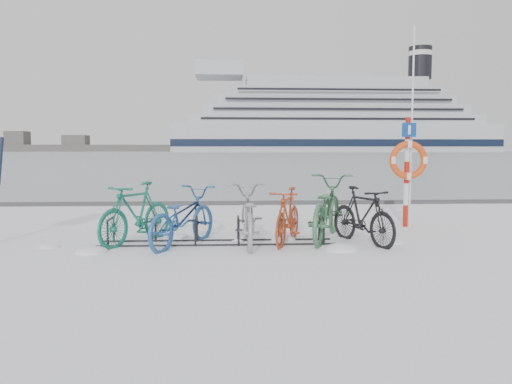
# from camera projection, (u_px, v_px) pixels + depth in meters

# --- Properties ---
(ground) EXTENTS (900.00, 900.00, 0.00)m
(ground) POSITION_uv_depth(u_px,v_px,m) (217.00, 244.00, 8.55)
(ground) COLOR white
(ground) RESTS_ON ground
(ice_sheet) EXTENTS (400.00, 298.00, 0.02)m
(ice_sheet) POSITION_uv_depth(u_px,v_px,m) (228.00, 153.00, 162.72)
(ice_sheet) COLOR #9EABB3
(ice_sheet) RESTS_ON ground
(quay_edge) EXTENTS (400.00, 0.25, 0.10)m
(quay_edge) POSITION_uv_depth(u_px,v_px,m) (222.00, 203.00, 14.41)
(quay_edge) COLOR #3F3F42
(quay_edge) RESTS_ON ground
(bike_rack) EXTENTS (4.00, 0.48, 0.46)m
(bike_rack) POSITION_uv_depth(u_px,v_px,m) (217.00, 233.00, 8.53)
(bike_rack) COLOR black
(bike_rack) RESTS_ON ground
(lifebuoy_station) EXTENTS (0.79, 0.23, 4.11)m
(lifebuoy_station) POSITION_uv_depth(u_px,v_px,m) (408.00, 160.00, 10.22)
(lifebuoy_station) COLOR #B1170E
(lifebuoy_station) RESTS_ON ground
(cruise_ferry) EXTENTS (131.02, 24.73, 43.05)m
(cruise_ferry) POSITION_uv_depth(u_px,v_px,m) (332.00, 124.00, 204.85)
(cruise_ferry) COLOR silver
(cruise_ferry) RESTS_ON ground
(bike_0) EXTENTS (1.38, 1.81, 1.09)m
(bike_0) POSITION_uv_depth(u_px,v_px,m) (136.00, 211.00, 8.59)
(bike_0) COLOR #156B54
(bike_0) RESTS_ON ground
(bike_1) EXTENTS (1.49, 2.04, 1.02)m
(bike_1) POSITION_uv_depth(u_px,v_px,m) (183.00, 215.00, 8.39)
(bike_1) COLOR #235294
(bike_1) RESTS_ON ground
(bike_2) EXTENTS (0.70, 2.00, 1.05)m
(bike_2) POSITION_uv_depth(u_px,v_px,m) (247.00, 214.00, 8.47)
(bike_2) COLOR gray
(bike_2) RESTS_ON ground
(bike_3) EXTENTS (1.00, 1.71, 0.99)m
(bike_3) POSITION_uv_depth(u_px,v_px,m) (288.00, 214.00, 8.59)
(bike_3) COLOR #AA3B1C
(bike_3) RESTS_ON ground
(bike_4) EXTENTS (1.55, 2.39, 1.18)m
(bike_4) POSITION_uv_depth(u_px,v_px,m) (326.00, 206.00, 8.95)
(bike_4) COLOR #376D47
(bike_4) RESTS_ON ground
(bike_5) EXTENTS (1.10, 1.73, 1.01)m
(bike_5) POSITION_uv_depth(u_px,v_px,m) (363.00, 214.00, 8.58)
(bike_5) COLOR black
(bike_5) RESTS_ON ground
(snow_drifts) EXTENTS (6.19, 1.83, 0.19)m
(snow_drifts) POSITION_uv_depth(u_px,v_px,m) (243.00, 244.00, 8.48)
(snow_drifts) COLOR white
(snow_drifts) RESTS_ON ground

